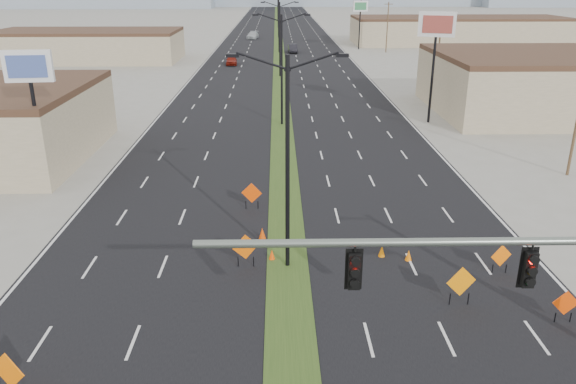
{
  "coord_description": "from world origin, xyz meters",
  "views": [
    {
      "loc": [
        -0.45,
        -12.01,
        12.97
      ],
      "look_at": [
        0.05,
        13.6,
        3.2
      ],
      "focal_mm": 35.0,
      "sensor_mm": 36.0,
      "label": 1
    }
  ],
  "objects_px": {
    "streetlight_3": "(279,22)",
    "car_far": "(253,35)",
    "construction_sign_5": "(565,304)",
    "construction_sign_1": "(245,248)",
    "cone_0": "(272,255)",
    "cone_1": "(382,251)",
    "construction_sign_2": "(252,194)",
    "construction_sign_3": "(461,283)",
    "streetlight_6": "(278,3)",
    "pole_sign_east_far": "(360,10)",
    "streetlight_2": "(280,37)",
    "pole_sign_west": "(30,78)",
    "construction_sign_0": "(8,372)",
    "pole_sign_east_near": "(436,33)",
    "car_mid": "(293,49)",
    "construction_sign_4": "(501,257)",
    "streetlight_0": "(287,159)",
    "cone_2": "(409,255)",
    "streetlight_4": "(278,13)",
    "cone_3": "(262,233)",
    "car_left": "(231,60)",
    "streetlight_5": "(278,7)"
  },
  "relations": [
    {
      "from": "streetlight_4",
      "to": "cone_0",
      "type": "bearing_deg",
      "value": -90.39
    },
    {
      "from": "car_far",
      "to": "cone_3",
      "type": "xyz_separation_m",
      "value": [
        4.62,
        -106.1,
        -0.46
      ]
    },
    {
      "from": "streetlight_4",
      "to": "streetlight_5",
      "type": "distance_m",
      "value": 28.0
    },
    {
      "from": "cone_0",
      "to": "cone_1",
      "type": "bearing_deg",
      "value": 2.55
    },
    {
      "from": "construction_sign_5",
      "to": "cone_1",
      "type": "bearing_deg",
      "value": 138.39
    },
    {
      "from": "cone_0",
      "to": "car_mid",
      "type": "bearing_deg",
      "value": 87.71
    },
    {
      "from": "streetlight_6",
      "to": "construction_sign_3",
      "type": "relative_size",
      "value": 5.56
    },
    {
      "from": "streetlight_0",
      "to": "streetlight_5",
      "type": "distance_m",
      "value": 140.0
    },
    {
      "from": "construction_sign_0",
      "to": "construction_sign_3",
      "type": "bearing_deg",
      "value": 40.8
    },
    {
      "from": "streetlight_2",
      "to": "pole_sign_west",
      "type": "distance_m",
      "value": 47.62
    },
    {
      "from": "pole_sign_east_far",
      "to": "cone_1",
      "type": "bearing_deg",
      "value": -110.19
    },
    {
      "from": "construction_sign_5",
      "to": "cone_2",
      "type": "distance_m",
      "value": 7.41
    },
    {
      "from": "car_left",
      "to": "pole_sign_east_near",
      "type": "xyz_separation_m",
      "value": [
        21.82,
        -38.7,
        7.64
      ]
    },
    {
      "from": "car_left",
      "to": "car_far",
      "type": "bearing_deg",
      "value": 84.65
    },
    {
      "from": "car_mid",
      "to": "pole_sign_east_far",
      "type": "relative_size",
      "value": 0.5
    },
    {
      "from": "streetlight_0",
      "to": "construction_sign_0",
      "type": "xyz_separation_m",
      "value": [
        -9.19,
        -9.0,
        -4.34
      ]
    },
    {
      "from": "construction_sign_2",
      "to": "cone_2",
      "type": "distance_m",
      "value": 10.44
    },
    {
      "from": "car_left",
      "to": "construction_sign_3",
      "type": "distance_m",
      "value": 72.51
    },
    {
      "from": "car_far",
      "to": "cone_1",
      "type": "height_order",
      "value": "car_far"
    },
    {
      "from": "streetlight_4",
      "to": "construction_sign_0",
      "type": "distance_m",
      "value": 121.43
    },
    {
      "from": "streetlight_0",
      "to": "cone_3",
      "type": "height_order",
      "value": "streetlight_0"
    },
    {
      "from": "construction_sign_2",
      "to": "cone_0",
      "type": "distance_m",
      "value": 6.7
    },
    {
      "from": "streetlight_3",
      "to": "car_mid",
      "type": "distance_m",
      "value": 5.38
    },
    {
      "from": "streetlight_5",
      "to": "car_left",
      "type": "bearing_deg",
      "value": -96.05
    },
    {
      "from": "construction_sign_0",
      "to": "construction_sign_4",
      "type": "distance_m",
      "value": 20.77
    },
    {
      "from": "car_mid",
      "to": "construction_sign_5",
      "type": "relative_size",
      "value": 3.13
    },
    {
      "from": "car_far",
      "to": "streetlight_0",
      "type": "bearing_deg",
      "value": -79.89
    },
    {
      "from": "car_far",
      "to": "pole_sign_west",
      "type": "distance_m",
      "value": 98.74
    },
    {
      "from": "car_left",
      "to": "cone_3",
      "type": "xyz_separation_m",
      "value": [
        6.41,
        -64.34,
        -0.4
      ]
    },
    {
      "from": "streetlight_0",
      "to": "construction_sign_2",
      "type": "height_order",
      "value": "streetlight_0"
    },
    {
      "from": "construction_sign_3",
      "to": "construction_sign_4",
      "type": "xyz_separation_m",
      "value": [
        2.73,
        2.7,
        -0.22
      ]
    },
    {
      "from": "car_mid",
      "to": "cone_0",
      "type": "distance_m",
      "value": 82.65
    },
    {
      "from": "pole_sign_west",
      "to": "car_far",
      "type": "bearing_deg",
      "value": 78.12
    },
    {
      "from": "streetlight_2",
      "to": "construction_sign_1",
      "type": "height_order",
      "value": "streetlight_2"
    },
    {
      "from": "construction_sign_2",
      "to": "construction_sign_4",
      "type": "height_order",
      "value": "construction_sign_2"
    },
    {
      "from": "streetlight_2",
      "to": "construction_sign_1",
      "type": "distance_m",
      "value": 56.26
    },
    {
      "from": "streetlight_4",
      "to": "car_mid",
      "type": "xyz_separation_m",
      "value": [
        2.55,
        -28.79,
        -4.67
      ]
    },
    {
      "from": "cone_1",
      "to": "pole_sign_west",
      "type": "distance_m",
      "value": 23.83
    },
    {
      "from": "construction_sign_3",
      "to": "cone_0",
      "type": "bearing_deg",
      "value": 139.15
    },
    {
      "from": "construction_sign_5",
      "to": "construction_sign_1",
      "type": "bearing_deg",
      "value": 160.58
    },
    {
      "from": "construction_sign_0",
      "to": "pole_sign_east_near",
      "type": "relative_size",
      "value": 0.18
    },
    {
      "from": "construction_sign_3",
      "to": "construction_sign_4",
      "type": "height_order",
      "value": "construction_sign_3"
    },
    {
      "from": "streetlight_5",
      "to": "cone_0",
      "type": "bearing_deg",
      "value": -90.31
    },
    {
      "from": "pole_sign_east_near",
      "to": "construction_sign_4",
      "type": "bearing_deg",
      "value": -77.59
    },
    {
      "from": "car_mid",
      "to": "pole_sign_east_near",
      "type": "distance_m",
      "value": 56.28
    },
    {
      "from": "streetlight_4",
      "to": "streetlight_5",
      "type": "bearing_deg",
      "value": 90.0
    },
    {
      "from": "cone_3",
      "to": "pole_sign_east_far",
      "type": "relative_size",
      "value": 0.07
    },
    {
      "from": "streetlight_3",
      "to": "car_far",
      "type": "height_order",
      "value": "streetlight_3"
    },
    {
      "from": "car_left",
      "to": "cone_0",
      "type": "relative_size",
      "value": 7.7
    },
    {
      "from": "construction_sign_4",
      "to": "cone_2",
      "type": "bearing_deg",
      "value": 145.15
    }
  ]
}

